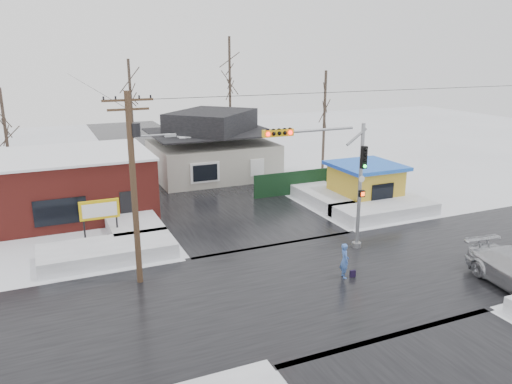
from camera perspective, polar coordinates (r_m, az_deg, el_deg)
name	(u,v)px	position (r m, az deg, el deg)	size (l,w,h in m)	color
ground	(323,282)	(24.43, 7.63, -10.15)	(120.00, 120.00, 0.00)	white
road_ns	(323,282)	(24.43, 7.63, -10.13)	(10.00, 120.00, 0.02)	black
road_ew	(323,282)	(24.43, 7.63, -10.13)	(120.00, 10.00, 0.02)	black
snowbank_nw	(108,251)	(27.74, -16.58, -6.53)	(7.00, 3.00, 0.80)	white
snowbank_ne	(385,210)	(34.49, 14.48, -1.96)	(7.00, 3.00, 0.80)	white
snowbank_nside_w	(129,219)	(32.64, -14.28, -2.96)	(3.00, 8.00, 0.80)	white
snowbank_nside_e	(320,194)	(37.31, 7.36, -0.23)	(3.00, 8.00, 0.80)	white
traffic_signal	(336,172)	(26.51, 9.18, 2.31)	(6.05, 0.68, 7.00)	gray
utility_pole	(135,178)	(23.13, -13.70, 1.54)	(3.15, 0.44, 9.00)	#382619
brick_building	(56,185)	(35.69, -21.89, 0.78)	(12.20, 8.20, 4.12)	maroon
marquee_sign	(100,211)	(29.58, -17.45, -2.07)	(2.20, 0.21, 2.55)	black
house	(212,147)	(43.62, -5.03, 5.17)	(10.40, 8.40, 5.76)	#B3AFA2
kiosk	(365,183)	(36.77, 12.37, 1.00)	(4.60, 4.60, 2.88)	gold
fence	(302,182)	(38.61, 5.23, 1.15)	(8.00, 0.12, 1.80)	black
tree_far_left	(130,83)	(45.37, -14.24, 11.97)	(3.00, 3.00, 10.00)	#332821
tree_far_mid	(230,63)	(49.89, -3.04, 14.55)	(3.00, 3.00, 12.00)	#332821
tree_far_right	(325,92)	(45.45, 7.93, 11.29)	(3.00, 3.00, 9.00)	#332821
tree_far_west	(2,109)	(42.92, -26.99, 8.41)	(3.00, 3.00, 8.00)	#332821
pedestrian	(345,261)	(24.67, 10.08, -7.76)	(0.64, 0.42, 1.75)	#4168B8
shopping_bag	(353,274)	(25.04, 10.99, -9.19)	(0.28, 0.12, 0.35)	black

